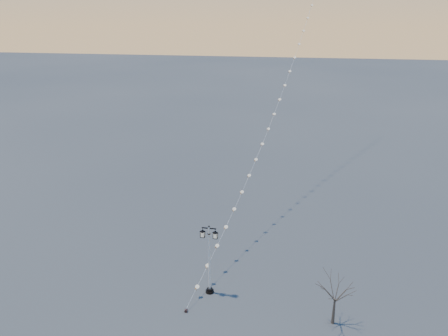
# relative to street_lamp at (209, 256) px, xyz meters

# --- Properties ---
(ground) EXTENTS (300.00, 300.00, 0.00)m
(ground) POSITION_rel_street_lamp_xyz_m (-0.06, -3.01, -3.00)
(ground) COLOR #454746
(ground) RESTS_ON ground
(street_lamp) EXTENTS (1.38, 0.60, 5.42)m
(street_lamp) POSITION_rel_street_lamp_xyz_m (0.00, 0.00, 0.00)
(street_lamp) COLOR black
(street_lamp) RESTS_ON ground
(bare_tree) EXTENTS (2.09, 2.09, 3.46)m
(bare_tree) POSITION_rel_street_lamp_xyz_m (8.64, -2.17, -0.60)
(bare_tree) COLOR #42372B
(bare_tree) RESTS_ON ground
(kite_train) EXTENTS (11.69, 47.30, 29.72)m
(kite_train) POSITION_rel_street_lamp_xyz_m (4.35, 20.87, 11.77)
(kite_train) COLOR black
(kite_train) RESTS_ON ground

